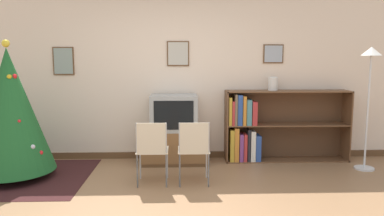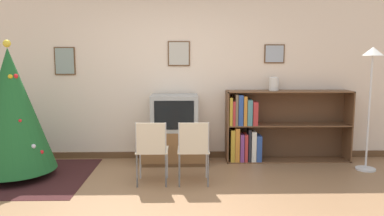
{
  "view_description": "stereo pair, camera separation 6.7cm",
  "coord_description": "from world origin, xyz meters",
  "px_view_note": "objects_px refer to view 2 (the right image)",
  "views": [
    {
      "loc": [
        0.1,
        -3.76,
        1.62
      ],
      "look_at": [
        0.27,
        1.18,
        0.94
      ],
      "focal_mm": 35.0,
      "sensor_mm": 36.0,
      "label": 1
    },
    {
      "loc": [
        0.17,
        -3.76,
        1.62
      ],
      "look_at": [
        0.27,
        1.18,
        0.94
      ],
      "focal_mm": 35.0,
      "sensor_mm": 36.0,
      "label": 2
    }
  ],
  "objects_px": {
    "folding_chair_right": "(194,148)",
    "tv_console": "(175,146)",
    "standing_lamp": "(371,76)",
    "television": "(175,113)",
    "folding_chair_left": "(152,149)",
    "christmas_tree": "(11,110)",
    "bookshelf": "(264,128)",
    "vase": "(274,83)"
  },
  "relations": [
    {
      "from": "folding_chair_right",
      "to": "tv_console",
      "type": "bearing_deg",
      "value": 104.7
    },
    {
      "from": "folding_chair_right",
      "to": "standing_lamp",
      "type": "bearing_deg",
      "value": 13.0
    },
    {
      "from": "television",
      "to": "folding_chair_left",
      "type": "distance_m",
      "value": 1.08
    },
    {
      "from": "television",
      "to": "folding_chair_right",
      "type": "height_order",
      "value": "television"
    },
    {
      "from": "christmas_tree",
      "to": "folding_chair_left",
      "type": "xyz_separation_m",
      "value": [
        1.88,
        -0.35,
        -0.45
      ]
    },
    {
      "from": "christmas_tree",
      "to": "standing_lamp",
      "type": "xyz_separation_m",
      "value": [
        4.91,
        0.23,
        0.43
      ]
    },
    {
      "from": "christmas_tree",
      "to": "folding_chair_left",
      "type": "bearing_deg",
      "value": -10.41
    },
    {
      "from": "tv_console",
      "to": "folding_chair_right",
      "type": "height_order",
      "value": "folding_chair_right"
    },
    {
      "from": "christmas_tree",
      "to": "television",
      "type": "distance_m",
      "value": 2.25
    },
    {
      "from": "folding_chair_right",
      "to": "bookshelf",
      "type": "distance_m",
      "value": 1.58
    },
    {
      "from": "tv_console",
      "to": "standing_lamp",
      "type": "distance_m",
      "value": 3.01
    },
    {
      "from": "folding_chair_left",
      "to": "tv_console",
      "type": "bearing_deg",
      "value": 75.3
    },
    {
      "from": "folding_chair_left",
      "to": "folding_chair_right",
      "type": "xyz_separation_m",
      "value": [
        0.53,
        0.0,
        0.0
      ]
    },
    {
      "from": "christmas_tree",
      "to": "bookshelf",
      "type": "height_order",
      "value": "christmas_tree"
    },
    {
      "from": "christmas_tree",
      "to": "tv_console",
      "type": "distance_m",
      "value": 2.34
    },
    {
      "from": "christmas_tree",
      "to": "vase",
      "type": "xyz_separation_m",
      "value": [
        3.68,
        0.8,
        0.29
      ]
    },
    {
      "from": "folding_chair_right",
      "to": "standing_lamp",
      "type": "relative_size",
      "value": 0.47
    },
    {
      "from": "tv_console",
      "to": "bookshelf",
      "type": "bearing_deg",
      "value": 3.82
    },
    {
      "from": "standing_lamp",
      "to": "christmas_tree",
      "type": "bearing_deg",
      "value": -177.29
    },
    {
      "from": "television",
      "to": "folding_chair_left",
      "type": "height_order",
      "value": "television"
    },
    {
      "from": "television",
      "to": "tv_console",
      "type": "bearing_deg",
      "value": 90.0
    },
    {
      "from": "folding_chair_left",
      "to": "standing_lamp",
      "type": "distance_m",
      "value": 3.21
    },
    {
      "from": "vase",
      "to": "tv_console",
      "type": "bearing_deg",
      "value": -174.74
    },
    {
      "from": "television",
      "to": "christmas_tree",
      "type": "bearing_deg",
      "value": -163.02
    },
    {
      "from": "vase",
      "to": "folding_chair_right",
      "type": "bearing_deg",
      "value": -138.03
    },
    {
      "from": "tv_console",
      "to": "television",
      "type": "relative_size",
      "value": 1.43
    },
    {
      "from": "folding_chair_left",
      "to": "bookshelf",
      "type": "height_order",
      "value": "bookshelf"
    },
    {
      "from": "television",
      "to": "vase",
      "type": "distance_m",
      "value": 1.6
    },
    {
      "from": "bookshelf",
      "to": "tv_console",
      "type": "bearing_deg",
      "value": -176.18
    },
    {
      "from": "television",
      "to": "folding_chair_left",
      "type": "bearing_deg",
      "value": -104.74
    },
    {
      "from": "television",
      "to": "folding_chair_right",
      "type": "xyz_separation_m",
      "value": [
        0.26,
        -1.0,
        -0.31
      ]
    },
    {
      "from": "folding_chair_left",
      "to": "bookshelf",
      "type": "relative_size",
      "value": 0.43
    },
    {
      "from": "folding_chair_left",
      "to": "vase",
      "type": "height_order",
      "value": "vase"
    },
    {
      "from": "folding_chair_left",
      "to": "vase",
      "type": "xyz_separation_m",
      "value": [
        1.8,
        1.15,
        0.74
      ]
    },
    {
      "from": "television",
      "to": "standing_lamp",
      "type": "height_order",
      "value": "standing_lamp"
    },
    {
      "from": "bookshelf",
      "to": "folding_chair_right",
      "type": "bearing_deg",
      "value": -135.89
    },
    {
      "from": "television",
      "to": "folding_chair_right",
      "type": "bearing_deg",
      "value": -75.26
    },
    {
      "from": "christmas_tree",
      "to": "bookshelf",
      "type": "relative_size",
      "value": 0.96
    },
    {
      "from": "folding_chair_right",
      "to": "standing_lamp",
      "type": "height_order",
      "value": "standing_lamp"
    },
    {
      "from": "standing_lamp",
      "to": "bookshelf",
      "type": "bearing_deg",
      "value": 159.32
    },
    {
      "from": "folding_chair_left",
      "to": "bookshelf",
      "type": "bearing_deg",
      "value": 33.48
    },
    {
      "from": "bookshelf",
      "to": "standing_lamp",
      "type": "height_order",
      "value": "standing_lamp"
    }
  ]
}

